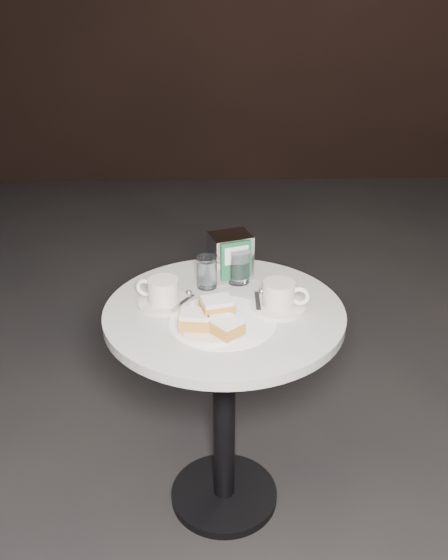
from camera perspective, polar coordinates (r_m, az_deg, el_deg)
ground at (r=2.27m, az=0.02°, el=-19.24°), size 7.00×7.00×0.00m
cafe_table at (r=1.91m, az=0.02°, el=-7.85°), size 0.70×0.70×0.74m
sugar_spill at (r=1.74m, az=-0.13°, el=-3.83°), size 0.33×0.33×0.00m
beignet_plate at (r=1.69m, az=-1.06°, el=-3.74°), size 0.23×0.23×0.08m
coffee_cup_left at (r=1.82m, az=-5.59°, el=-1.23°), size 0.19×0.19×0.08m
coffee_cup_right at (r=1.80m, az=5.09°, el=-1.57°), size 0.20×0.20×0.08m
water_glass_left at (r=1.91m, az=-1.59°, el=0.70°), size 0.08×0.08×0.10m
water_glass_right at (r=1.94m, az=1.34°, el=1.34°), size 0.07×0.07×0.11m
napkin_dispenser at (r=1.96m, az=0.59°, el=2.22°), size 0.15×0.13×0.14m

